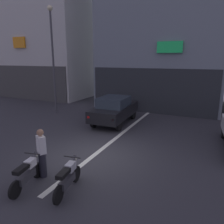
% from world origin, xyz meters
% --- Properties ---
extents(ground_plane, '(120.00, 120.00, 0.00)m').
position_xyz_m(ground_plane, '(0.00, 0.00, 0.00)').
color(ground_plane, '#333338').
extents(lane_centre_line, '(0.20, 18.00, 0.01)m').
position_xyz_m(lane_centre_line, '(0.00, 6.00, 0.00)').
color(lane_centre_line, silver).
rests_on(lane_centre_line, ground).
extents(building_corner_left, '(9.00, 8.57, 12.74)m').
position_xyz_m(building_corner_left, '(-11.81, 12.57, 6.36)').
color(building_corner_left, silver).
rests_on(building_corner_left, ground).
extents(building_mid_block, '(9.38, 9.05, 16.97)m').
position_xyz_m(building_mid_block, '(0.08, 12.57, 8.47)').
color(building_mid_block, gray).
rests_on(building_mid_block, ground).
extents(car_black_crossing_near, '(1.94, 4.17, 1.64)m').
position_xyz_m(car_black_crossing_near, '(-1.15, 4.63, 0.89)').
color(car_black_crossing_near, black).
rests_on(car_black_crossing_near, ground).
extents(street_lamp, '(0.36, 0.36, 7.28)m').
position_xyz_m(street_lamp, '(-6.14, 5.24, 4.39)').
color(street_lamp, '#47474C').
rests_on(street_lamp, ground).
extents(motorcycle_white_row_leftmost, '(0.55, 1.65, 0.98)m').
position_xyz_m(motorcycle_white_row_leftmost, '(-0.72, -2.71, 0.46)').
color(motorcycle_white_row_leftmost, black).
rests_on(motorcycle_white_row_leftmost, ground).
extents(motorcycle_silver_row_left_mid, '(0.55, 1.66, 0.98)m').
position_xyz_m(motorcycle_silver_row_left_mid, '(0.55, -2.38, 0.46)').
color(motorcycle_silver_row_left_mid, black).
rests_on(motorcycle_silver_row_left_mid, ground).
extents(person_by_motorcycles, '(0.42, 0.37, 1.67)m').
position_xyz_m(person_by_motorcycles, '(-0.71, -2.06, 0.86)').
color(person_by_motorcycles, '#23232D').
rests_on(person_by_motorcycles, ground).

